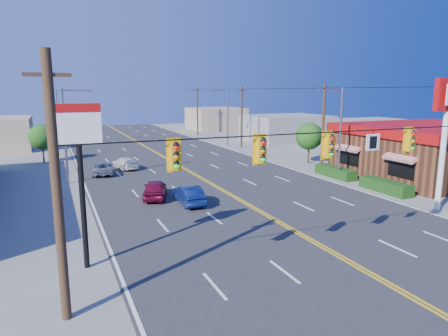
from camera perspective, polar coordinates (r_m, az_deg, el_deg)
name	(u,v)px	position (r m, az deg, el deg)	size (l,w,h in m)	color
ground	(344,260)	(19.76, 16.83, -12.52)	(160.00, 160.00, 0.00)	gray
road	(198,177)	(36.56, -3.74, -1.23)	(20.00, 120.00, 0.06)	#2D2D30
signal_span	(349,157)	(18.33, 17.38, 1.58)	(24.32, 0.34, 9.00)	#47301E
kfc	(431,150)	(41.30, 27.50, 2.27)	(16.30, 12.40, 4.70)	brown
kfc_pylon	(446,118)	(29.06, 29.17, 6.27)	(2.20, 0.36, 8.50)	white
pizza_hut_sign	(79,152)	(17.87, -19.97, 2.15)	(1.90, 0.30, 6.85)	black
streetlight_se	(339,129)	(36.00, 16.05, 5.41)	(2.55, 0.25, 8.00)	gray
streetlight_ne	(226,114)	(56.56, 0.35, 7.68)	(2.55, 0.25, 8.00)	gray
streetlight_sw	(67,130)	(35.82, -21.50, 5.05)	(2.55, 0.25, 8.00)	gray
streetlight_nw	(59,114)	(61.75, -22.49, 7.13)	(2.55, 0.25, 8.00)	gray
utility_pole_near	(323,128)	(40.02, 13.95, 5.57)	(0.28, 0.28, 8.40)	#47301E
utility_pole_mid	(242,117)	(55.36, 2.54, 7.27)	(0.28, 0.28, 8.40)	#47301E
utility_pole_far	(197,111)	(71.95, -3.81, 8.09)	(0.28, 0.28, 8.40)	#47301E
tree_kfc_rear	(309,136)	(44.11, 12.08, 4.46)	(2.94, 2.94, 4.41)	#47301E
tree_west	(42,137)	(47.92, -24.58, 4.04)	(2.80, 2.80, 4.20)	#47301E
bld_east_mid	(286,128)	(63.79, 8.91, 5.65)	(12.00, 10.00, 4.00)	gray
bld_east_far	(216,119)	(81.96, -1.19, 7.05)	(10.00, 10.00, 4.40)	tan
car_magenta	(155,190)	(29.41, -9.83, -3.07)	(1.60, 3.99, 1.36)	maroon
car_blue	(189,196)	(27.65, -5.00, -3.94)	(1.35, 3.87, 1.27)	navy
car_white	(125,164)	(41.17, -13.95, 0.63)	(1.63, 4.02, 1.17)	silver
car_silver	(103,169)	(38.96, -16.88, -0.10)	(1.91, 4.15, 1.15)	#A4A3A9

